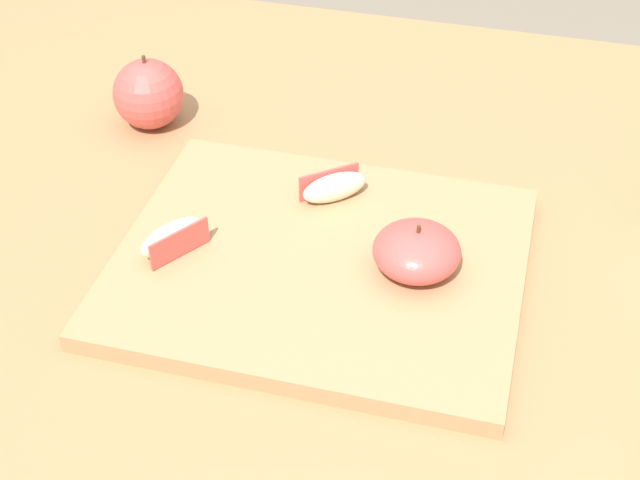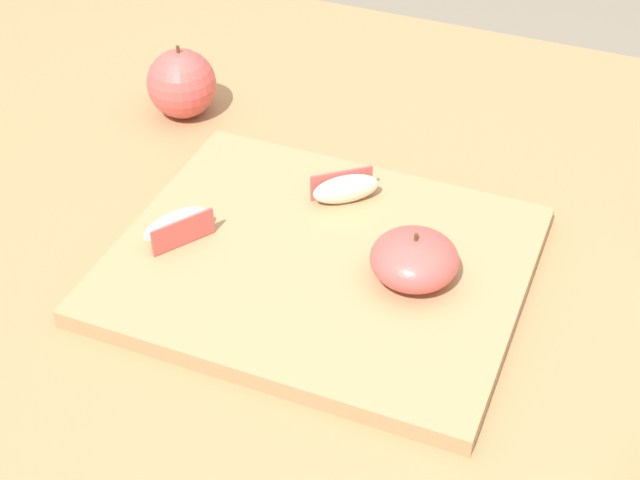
{
  "view_description": "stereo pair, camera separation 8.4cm",
  "coord_description": "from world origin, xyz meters",
  "px_view_note": "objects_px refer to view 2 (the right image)",
  "views": [
    {
      "loc": [
        0.09,
        -0.72,
        1.35
      ],
      "look_at": [
        -0.08,
        -0.09,
        0.81
      ],
      "focal_mm": 52.64,
      "sensor_mm": 36.0,
      "label": 1
    },
    {
      "loc": [
        0.17,
        -0.69,
        1.35
      ],
      "look_at": [
        -0.08,
        -0.09,
        0.81
      ],
      "focal_mm": 52.64,
      "sensor_mm": 36.0,
      "label": 2
    }
  ],
  "objects_px": {
    "cutting_board": "(320,264)",
    "whole_apple_pink_lady": "(182,84)",
    "apple_half_skin_up": "(414,259)",
    "apple_wedge_front": "(345,189)",
    "apple_wedge_back": "(177,226)"
  },
  "relations": [
    {
      "from": "apple_wedge_back",
      "to": "apple_half_skin_up",
      "type": "bearing_deg",
      "value": 7.72
    },
    {
      "from": "apple_half_skin_up",
      "to": "whole_apple_pink_lady",
      "type": "distance_m",
      "value": 0.39
    },
    {
      "from": "apple_half_skin_up",
      "to": "apple_wedge_front",
      "type": "relative_size",
      "value": 1.2
    },
    {
      "from": "cutting_board",
      "to": "whole_apple_pink_lady",
      "type": "bearing_deg",
      "value": 141.72
    },
    {
      "from": "cutting_board",
      "to": "whole_apple_pink_lady",
      "type": "relative_size",
      "value": 4.27
    },
    {
      "from": "apple_half_skin_up",
      "to": "apple_wedge_front",
      "type": "distance_m",
      "value": 0.13
    },
    {
      "from": "apple_wedge_back",
      "to": "apple_wedge_front",
      "type": "bearing_deg",
      "value": 42.07
    },
    {
      "from": "apple_wedge_back",
      "to": "whole_apple_pink_lady",
      "type": "relative_size",
      "value": 0.78
    },
    {
      "from": "cutting_board",
      "to": "apple_half_skin_up",
      "type": "xyz_separation_m",
      "value": [
        0.09,
        0.0,
        0.03
      ]
    },
    {
      "from": "cutting_board",
      "to": "whole_apple_pink_lady",
      "type": "xyz_separation_m",
      "value": [
        -0.25,
        0.2,
        0.03
      ]
    },
    {
      "from": "cutting_board",
      "to": "whole_apple_pink_lady",
      "type": "distance_m",
      "value": 0.32
    },
    {
      "from": "cutting_board",
      "to": "apple_half_skin_up",
      "type": "bearing_deg",
      "value": 3.27
    },
    {
      "from": "whole_apple_pink_lady",
      "to": "apple_half_skin_up",
      "type": "bearing_deg",
      "value": -29.64
    },
    {
      "from": "cutting_board",
      "to": "apple_wedge_back",
      "type": "xyz_separation_m",
      "value": [
        -0.13,
        -0.02,
        0.02
      ]
    },
    {
      "from": "apple_wedge_front",
      "to": "apple_wedge_back",
      "type": "height_order",
      "value": "same"
    }
  ]
}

